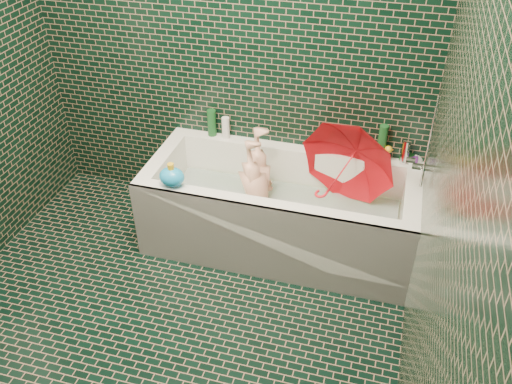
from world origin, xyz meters
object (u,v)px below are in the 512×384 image
(bathtub, at_px, (279,218))
(child, at_px, (258,199))
(umbrella, at_px, (341,172))
(rubber_duck, at_px, (383,154))
(bath_toy, at_px, (172,177))

(bathtub, distance_m, child, 0.18)
(bathtub, relative_size, child, 1.83)
(umbrella, bearing_deg, child, -156.92)
(umbrella, bearing_deg, rubber_duck, 63.71)
(rubber_duck, bearing_deg, umbrella, -147.90)
(child, bearing_deg, bath_toy, -47.17)
(child, distance_m, rubber_duck, 0.84)
(child, height_order, rubber_duck, rubber_duck)
(child, distance_m, bath_toy, 0.63)
(bathtub, relative_size, bath_toy, 10.30)
(umbrella, bearing_deg, bathtub, -148.42)
(bathtub, relative_size, rubber_duck, 12.83)
(child, relative_size, bath_toy, 5.62)
(child, bearing_deg, bathtub, 81.36)
(bathtub, relative_size, umbrella, 2.89)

